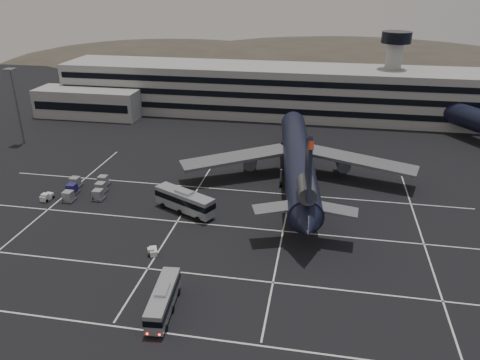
% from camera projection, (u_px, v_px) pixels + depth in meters
% --- Properties ---
extents(ground, '(260.00, 260.00, 0.00)m').
position_uv_depth(ground, '(206.00, 237.00, 74.73)').
color(ground, black).
rests_on(ground, ground).
extents(lane_markings, '(90.00, 55.62, 0.01)m').
position_uv_depth(lane_markings, '(213.00, 235.00, 75.22)').
color(lane_markings, silver).
rests_on(lane_markings, ground).
extents(terminal, '(125.00, 26.00, 24.00)m').
position_uv_depth(terminal, '(255.00, 91.00, 136.23)').
color(terminal, gray).
rests_on(terminal, ground).
extents(hills, '(352.00, 180.00, 44.00)m').
position_uv_depth(hills, '(327.00, 84.00, 229.26)').
color(hills, '#38332B').
rests_on(hills, ground).
extents(lightpole_left, '(2.40, 2.40, 18.28)m').
position_uv_depth(lightpole_left, '(15.00, 96.00, 110.39)').
color(lightpole_left, slate).
rests_on(lightpole_left, ground).
extents(trijet_main, '(47.13, 57.68, 18.08)m').
position_uv_depth(trijet_main, '(298.00, 160.00, 91.06)').
color(trijet_main, black).
rests_on(trijet_main, ground).
extents(bus_near, '(3.20, 10.11, 3.51)m').
position_uv_depth(bus_near, '(163.00, 299.00, 57.61)').
color(bus_near, '#9EA1A6').
rests_on(bus_near, ground).
extents(bus_far, '(11.93, 7.90, 4.23)m').
position_uv_depth(bus_far, '(185.00, 200.00, 81.45)').
color(bus_far, '#9EA1A6').
rests_on(bus_far, ground).
extents(tug_a, '(1.77, 2.58, 1.54)m').
position_uv_depth(tug_a, '(47.00, 197.00, 86.39)').
color(tug_a, silver).
rests_on(tug_a, ground).
extents(tug_b, '(1.89, 2.26, 1.26)m').
position_uv_depth(tug_b, '(153.00, 251.00, 69.88)').
color(tug_b, silver).
rests_on(tug_b, ground).
extents(uld_cluster, '(9.66, 10.57, 1.98)m').
position_uv_depth(uld_cluster, '(86.00, 188.00, 89.12)').
color(uld_cluster, '#2D2D30').
rests_on(uld_cluster, ground).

